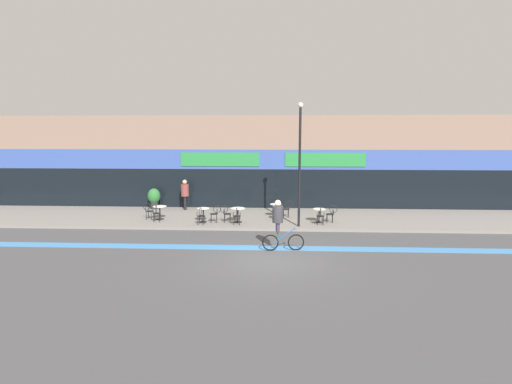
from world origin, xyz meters
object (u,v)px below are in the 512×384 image
(cafe_chair_0_side, at_px, (148,210))
(bistro_table_4, at_px, (319,213))
(bistro_table_2, at_px, (238,212))
(bistro_table_3, at_px, (276,208))
(cafe_chair_3_near, at_px, (276,210))
(cafe_chair_1_side, at_px, (215,212))
(cafe_chair_3_side, at_px, (287,208))
(cafe_chair_1_near, at_px, (201,215))
(cafe_chair_4_side, at_px, (331,213))
(cafe_chair_2_near, at_px, (237,215))
(cafe_chair_4_near, at_px, (320,215))
(bistro_table_0, at_px, (160,210))
(cyclist_0, at_px, (279,221))
(bistro_table_1, at_px, (203,212))
(lamp_post, at_px, (300,157))
(cafe_chair_0_near, at_px, (157,212))
(cafe_chair_2_side, at_px, (226,212))
(planter_pot, at_px, (154,197))
(pedestrian_near_end, at_px, (185,192))

(cafe_chair_0_side, bearing_deg, bistro_table_4, 4.79)
(bistro_table_2, height_order, cafe_chair_0_side, cafe_chair_0_side)
(bistro_table_3, height_order, cafe_chair_3_near, cafe_chair_3_near)
(cafe_chair_1_side, height_order, cafe_chair_3_side, same)
(cafe_chair_1_near, relative_size, cafe_chair_4_side, 1.00)
(cafe_chair_2_near, relative_size, cafe_chair_4_near, 1.00)
(bistro_table_0, bearing_deg, bistro_table_2, -6.80)
(bistro_table_2, bearing_deg, cyclist_0, -65.41)
(bistro_table_0, distance_m, bistro_table_3, 6.29)
(cafe_chair_4_near, relative_size, cafe_chair_4_side, 1.00)
(cafe_chair_1_side, relative_size, cafe_chair_2_near, 1.00)
(bistro_table_1, bearing_deg, bistro_table_2, 1.89)
(bistro_table_1, xyz_separation_m, bistro_table_3, (3.76, 1.52, -0.01))
(bistro_table_1, bearing_deg, cafe_chair_0_side, 169.41)
(lamp_post, bearing_deg, cafe_chair_0_side, 170.87)
(bistro_table_3, bearing_deg, cafe_chair_4_near, -40.11)
(cafe_chair_0_near, height_order, cafe_chair_2_side, same)
(bistro_table_4, bearing_deg, cafe_chair_3_near, 164.09)
(bistro_table_2, xyz_separation_m, planter_pot, (-5.49, 3.53, 0.16))
(cafe_chair_4_near, bearing_deg, bistro_table_1, 88.43)
(lamp_post, bearing_deg, cafe_chair_0_near, 174.96)
(cafe_chair_4_side, bearing_deg, cafe_chair_1_side, 4.88)
(cafe_chair_1_near, xyz_separation_m, cafe_chair_4_near, (6.01, 0.25, 0.00))
(cafe_chair_4_side, height_order, cyclist_0, cyclist_0)
(bistro_table_0, bearing_deg, cafe_chair_0_side, 179.18)
(cafe_chair_0_near, distance_m, pedestrian_near_end, 3.57)
(bistro_table_3, bearing_deg, bistro_table_2, -143.47)
(bistro_table_1, relative_size, cafe_chair_4_near, 0.82)
(cafe_chair_1_side, bearing_deg, cafe_chair_2_side, 177.79)
(cafe_chair_1_near, bearing_deg, cafe_chair_2_side, -53.46)
(bistro_table_0, xyz_separation_m, cafe_chair_3_near, (6.23, 0.32, 0.00))
(cafe_chair_1_side, bearing_deg, bistro_table_3, -161.48)
(bistro_table_2, height_order, cafe_chair_4_near, cafe_chair_4_near)
(pedestrian_near_end, bearing_deg, cafe_chair_3_near, 145.86)
(cafe_chair_0_side, height_order, planter_pot, planter_pot)
(cafe_chair_4_side, height_order, planter_pot, planter_pot)
(cafe_chair_3_near, distance_m, lamp_post, 3.51)
(bistro_table_2, relative_size, cafe_chair_0_side, 0.84)
(bistro_table_1, distance_m, bistro_table_2, 1.80)
(cafe_chair_1_near, height_order, cafe_chair_3_near, same)
(bistro_table_0, relative_size, cafe_chair_3_side, 0.81)
(cafe_chair_1_near, bearing_deg, lamp_post, -84.41)
(cafe_chair_1_near, relative_size, cafe_chair_3_near, 1.00)
(bistro_table_2, height_order, cafe_chair_4_side, cafe_chair_4_side)
(bistro_table_1, xyz_separation_m, lamp_post, (4.90, -0.71, 2.91))
(cafe_chair_2_side, distance_m, lamp_post, 4.79)
(cafe_chair_3_near, bearing_deg, cafe_chair_3_side, -52.13)
(bistro_table_0, relative_size, pedestrian_near_end, 0.40)
(cafe_chair_0_near, bearing_deg, lamp_post, -102.33)
(cafe_chair_4_near, relative_size, pedestrian_near_end, 0.50)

